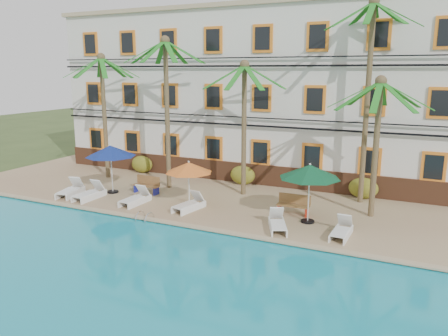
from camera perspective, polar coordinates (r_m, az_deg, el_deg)
The scene contains 25 objects.
ground at distance 20.24m, azimuth -6.32°, elevation -6.95°, with size 100.00×100.00×0.00m, color #384C23.
pool_deck at distance 24.40m, azimuth -0.20°, elevation -3.14°, with size 30.00×12.00×0.25m, color tan.
swimming_pool at distance 15.17m, azimuth -20.63°, elevation -14.25°, with size 26.00×12.00×0.20m, color teal.
pool_coping at distance 19.43m, azimuth -7.72°, elevation -6.96°, with size 30.00×0.35×0.06m, color tan.
hotel_building at distance 28.10m, azimuth 4.20°, elevation 9.77°, with size 25.40×6.44×10.22m.
palm_a at distance 27.50m, azimuth -15.48°, elevation 8.76°, with size 4.42×4.42×7.52m.
palm_b at distance 24.26m, azimuth -7.52°, elevation 9.73°, with size 4.42×4.42×8.32m.
palm_c at distance 22.75m, azimuth 2.65°, elevation 7.77°, with size 4.42×4.42×7.04m.
palm_d at distance 22.30m, azimuth 18.39°, elevation 11.17°, with size 4.42×4.42×9.84m.
palm_e at distance 20.30m, azimuth 19.42°, elevation 5.26°, with size 4.42×4.42×6.31m.
shrub_left at distance 28.84m, azimuth -10.66°, elevation 0.48°, with size 1.50×0.90×1.10m, color #2D5217.
shrub_mid at distance 25.43m, azimuth 2.45°, elevation -0.93°, with size 1.50×0.90×1.10m, color #2D5217.
shrub_right at distance 23.74m, azimuth 17.74°, elevation -2.52°, with size 1.50×0.90×1.10m, color #2D5217.
umbrella_blue at distance 24.09m, azimuth -14.60°, elevation 2.13°, with size 2.68×2.68×2.68m.
umbrella_red at distance 20.92m, azimuth -4.62°, elevation 0.03°, with size 2.29×2.29×2.30m.
umbrella_green at distance 19.00m, azimuth 11.14°, elevation -0.50°, with size 2.66×2.66×2.66m.
lounger_a at distance 24.60m, azimuth -19.38°, elevation -2.72°, with size 1.14×2.05×0.91m.
lounger_b at distance 23.66m, azimuth -17.13°, elevation -3.16°, with size 0.70×1.95×0.92m.
lounger_c at distance 22.21m, azimuth -11.47°, elevation -3.90°, with size 0.74×1.88×0.88m.
lounger_d at distance 20.90m, azimuth -4.55°, elevation -4.74°, with size 0.98×1.93×0.87m.
lounger_e at distance 18.47m, azimuth 7.00°, elevation -7.18°, with size 1.31×1.91×0.85m.
lounger_f at distance 18.21m, azimuth 15.10°, elevation -7.86°, with size 0.67×1.76×0.82m.
bench_left at distance 24.00m, azimuth -10.01°, elevation -2.14°, with size 1.52×0.54×0.93m.
bench_right at distance 20.45m, azimuth 9.09°, elevation -4.70°, with size 1.51×0.50×0.93m.
pool_ladder at distance 19.89m, azimuth -10.29°, elevation -6.67°, with size 0.54×0.74×0.74m.
Camera 1 is at (10.05, -16.22, 6.75)m, focal length 35.00 mm.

